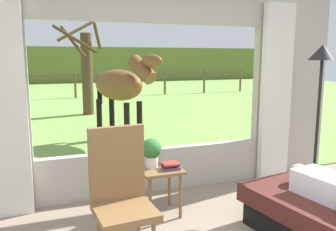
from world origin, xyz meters
The scene contains 13 objects.
back_wall_with_window centered at (0.00, 2.26, 1.25)m, with size 5.20×0.12×2.55m.
curtain_panel_left centered at (-1.69, 2.12, 1.20)m, with size 0.44×0.10×2.40m, color silver.
curtain_panel_right centered at (1.69, 2.12, 1.20)m, with size 0.44×0.10×2.40m, color silver.
outdoor_pasture_lawn centered at (0.00, 13.16, 0.01)m, with size 36.00×21.68×0.02m, color #759E47.
distant_hill_ridge centered at (0.00, 23.00, 1.20)m, with size 36.00×2.00×2.40m, color #606C31.
rocking_chair centered at (-0.74, 0.94, 0.55)m, with size 0.51×0.71×1.12m.
side_table centered at (-0.17, 1.58, 0.43)m, with size 0.44×0.44×0.52m.
potted_plant centered at (-0.25, 1.64, 0.70)m, with size 0.22×0.22×0.32m.
book_stack centered at (-0.07, 1.52, 0.55)m, with size 0.20×0.17×0.07m.
floor_lamp_right centered at (1.72, 1.36, 1.49)m, with size 0.32×0.32×1.84m.
horse centered at (0.11, 4.74, 1.16)m, with size 1.16×1.75×1.73m.
pasture_tree centered at (-0.08, 8.57, 1.36)m, with size 1.41×1.67×2.81m.
pasture_fence_line centered at (0.00, 13.15, 0.74)m, with size 16.10×0.10×1.10m.
Camera 1 is at (-1.31, -1.79, 1.69)m, focal length 36.87 mm.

